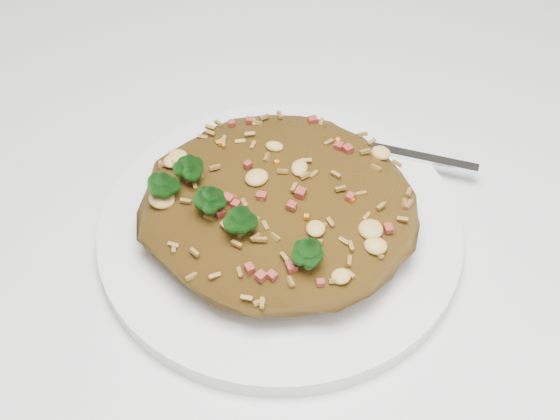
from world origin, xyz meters
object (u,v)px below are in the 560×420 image
object	(u,v)px
fried_rice	(278,199)
dining_table	(174,345)
plate	(280,230)
fork	(384,149)

from	to	relation	value
fried_rice	dining_table	bearing A→B (deg)	-146.68
plate	fried_rice	bearing A→B (deg)	-139.17
dining_table	fork	bearing A→B (deg)	44.02
fried_rice	fork	bearing A→B (deg)	52.60
dining_table	fork	xyz separation A→B (m)	(0.14, 0.14, 0.11)
plate	fried_rice	xyz separation A→B (m)	(-0.00, -0.00, 0.03)
dining_table	plate	distance (m)	0.13
plate	fork	xyz separation A→B (m)	(0.07, 0.09, 0.01)
fried_rice	fork	xyz separation A→B (m)	(0.07, 0.09, -0.03)
plate	fork	bearing A→B (deg)	52.73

